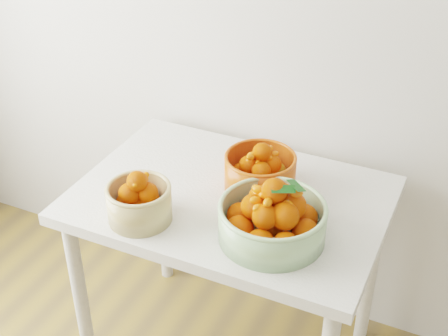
{
  "coord_description": "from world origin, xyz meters",
  "views": [
    {
      "loc": [
        0.28,
        0.09,
        1.92
      ],
      "look_at": [
        -0.38,
        1.5,
        0.92
      ],
      "focal_mm": 50.0,
      "sensor_mm": 36.0,
      "label": 1
    }
  ],
  "objects": [
    {
      "name": "bowl_cream",
      "position": [
        -0.6,
        1.37,
        0.81
      ],
      "size": [
        0.24,
        0.24,
        0.17
      ],
      "rotation": [
        0.0,
        0.0,
        0.26
      ],
      "color": "tan",
      "rests_on": "table"
    },
    {
      "name": "bowl_green",
      "position": [
        -0.2,
        1.45,
        0.82
      ],
      "size": [
        0.38,
        0.38,
        0.2
      ],
      "rotation": [
        0.0,
        0.0,
        -0.25
      ],
      "color": "#97BB88",
      "rests_on": "table"
    },
    {
      "name": "table",
      "position": [
        -0.4,
        1.6,
        0.65
      ],
      "size": [
        1.0,
        0.7,
        0.75
      ],
      "color": "silver",
      "rests_on": "ground"
    },
    {
      "name": "bowl_orange",
      "position": [
        -0.33,
        1.67,
        0.82
      ],
      "size": [
        0.31,
        0.31,
        0.17
      ],
      "rotation": [
        0.0,
        0.0,
        -0.42
      ],
      "color": "#C64112",
      "rests_on": "table"
    }
  ]
}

